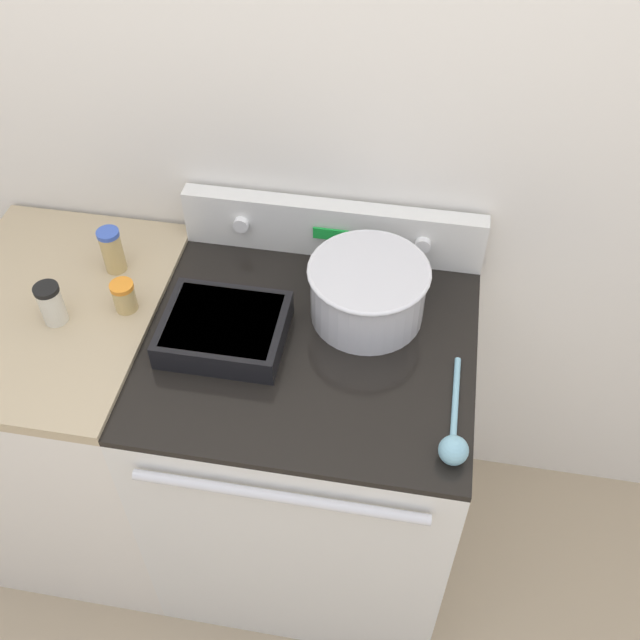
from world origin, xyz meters
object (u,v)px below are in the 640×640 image
mixing_bowl (368,289)px  spice_jar_blue_cap (112,250)px  spice_jar_orange_cap (124,296)px  ladle (454,442)px  casserole_dish (224,328)px  spice_jar_black_cap (51,304)px

mixing_bowl → spice_jar_blue_cap: size_ratio=2.36×
mixing_bowl → spice_jar_orange_cap: 0.58m
ladle → mixing_bowl: bearing=122.4°
mixing_bowl → spice_jar_blue_cap: 0.65m
spice_jar_orange_cap → casserole_dish: bearing=-10.4°
casserole_dish → ladle: bearing=-21.9°
mixing_bowl → casserole_dish: mixing_bowl is taller
spice_jar_black_cap → spice_jar_orange_cap: bearing=23.5°
mixing_bowl → spice_jar_orange_cap: bearing=-171.1°
casserole_dish → spice_jar_black_cap: size_ratio=2.63×
ladle → spice_jar_blue_cap: spice_jar_blue_cap is taller
spice_jar_orange_cap → spice_jar_black_cap: spice_jar_black_cap is taller
ladle → spice_jar_blue_cap: (-0.87, 0.39, 0.05)m
spice_jar_blue_cap → mixing_bowl: bearing=-3.5°
casserole_dish → ladle: (0.54, -0.22, -0.01)m
ladle → spice_jar_black_cap: 0.97m
mixing_bowl → ladle: size_ratio=0.97×
casserole_dish → mixing_bowl: bearing=23.4°
mixing_bowl → casserole_dish: size_ratio=1.02×
ladle → spice_jar_orange_cap: 0.84m
mixing_bowl → casserole_dish: 0.35m
casserole_dish → spice_jar_blue_cap: 0.37m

